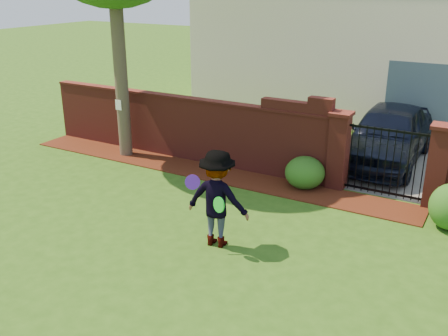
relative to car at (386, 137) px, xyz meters
The scene contains 14 objects.
ground 6.93m from the car, 115.90° to the right, with size 80.00×80.00×0.01m, color #2B5314.
mulch_bed 4.94m from the car, 144.16° to the right, with size 11.10×1.08×0.03m, color #3C160B.
brick_wall 5.48m from the car, 156.36° to the right, with size 8.70×0.31×2.16m.
pillar_left 2.29m from the car, 105.50° to the right, with size 0.50×0.50×1.88m.
pillar_right 2.72m from the car, 54.10° to the right, with size 0.50×0.50×1.88m.
iron_gate 2.25m from the car, 77.41° to the right, with size 1.78×0.03×1.60m.
driveway 2.03m from the car, 74.77° to the left, with size 3.20×8.00×0.01m, color slate.
house 6.58m from the car, 109.08° to the left, with size 12.40×6.40×6.30m.
car is the anchor object (origin of this frame).
paper_notice 7.29m from the car, 155.68° to the right, with size 0.20×0.01×0.28m, color white.
shrub_left 2.91m from the car, 116.21° to the right, with size 0.95×0.95×0.78m, color #1A5319.
man 6.28m from the car, 105.72° to the right, with size 1.21×0.70×1.87m, color gray.
frisbee_purple 6.67m from the car, 107.71° to the right, with size 0.28×0.28×0.03m, color #621EC0.
frisbee_green 6.48m from the car, 103.35° to the right, with size 0.29×0.29×0.03m, color green.
Camera 1 is at (5.64, -7.17, 4.74)m, focal length 40.58 mm.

